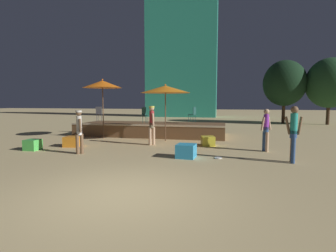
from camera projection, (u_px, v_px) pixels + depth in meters
ground_plane at (122, 194)px, 5.58m from camera, size 120.00×120.00×0.00m
wooden_deck at (152, 129)px, 15.43m from camera, size 8.47×3.21×0.75m
patio_umbrella_0 at (165, 89)px, 12.89m from camera, size 2.47×2.47×2.83m
patio_umbrella_1 at (102, 84)px, 13.79m from camera, size 2.02×2.02×3.15m
cube_seat_0 at (186, 151)px, 9.19m from camera, size 0.69×0.69×0.48m
cube_seat_1 at (33, 145)px, 10.64m from camera, size 0.54×0.54×0.43m
cube_seat_2 at (72, 141)px, 11.48m from camera, size 0.69×0.69×0.44m
cube_seat_3 at (208, 141)px, 11.67m from camera, size 0.68×0.68×0.42m
person_0 at (79, 130)px, 9.82m from camera, size 0.42×0.41×1.65m
person_1 at (152, 123)px, 11.79m from camera, size 0.36×0.47×1.77m
person_2 at (266, 129)px, 10.29m from camera, size 0.47×0.35×1.68m
person_3 at (294, 131)px, 8.36m from camera, size 0.54×0.31×1.83m
bistro_chair_0 at (145, 114)px, 14.63m from camera, size 0.43×0.43×0.90m
bistro_chair_1 at (99, 113)px, 16.04m from camera, size 0.41×0.41×0.90m
bistro_chair_2 at (193, 113)px, 15.35m from camera, size 0.44×0.43×0.90m
frisbee_disc at (218, 158)px, 9.10m from camera, size 0.25×0.25×0.03m
background_tree_0 at (330, 83)px, 21.91m from camera, size 3.80×3.80×5.60m
background_tree_1 at (285, 83)px, 23.13m from camera, size 3.66×3.66×5.59m
distant_building at (182, 55)px, 33.42m from camera, size 8.90×3.20×15.68m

